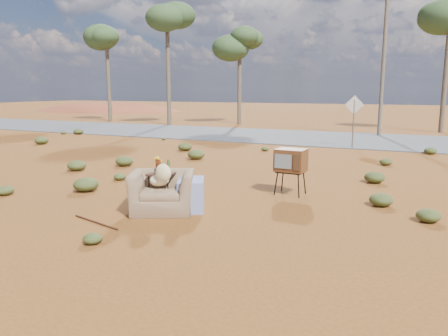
% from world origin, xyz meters
% --- Properties ---
extents(ground, '(140.00, 140.00, 0.00)m').
position_xyz_m(ground, '(0.00, 0.00, 0.00)').
color(ground, brown).
rests_on(ground, ground).
extents(highway, '(140.00, 7.00, 0.04)m').
position_xyz_m(highway, '(0.00, 15.00, 0.02)').
color(highway, '#565659').
rests_on(highway, ground).
extents(dirt_mound, '(26.00, 18.00, 2.00)m').
position_xyz_m(dirt_mound, '(-30.00, 34.00, 0.00)').
color(dirt_mound, '#A04826').
rests_on(dirt_mound, ground).
extents(armchair, '(1.61, 1.47, 1.08)m').
position_xyz_m(armchair, '(-0.28, 0.38, 0.50)').
color(armchair, '#7E6145').
rests_on(armchair, ground).
extents(tv_unit, '(0.70, 0.58, 1.08)m').
position_xyz_m(tv_unit, '(1.55, 2.79, 0.80)').
color(tv_unit, black).
rests_on(tv_unit, ground).
extents(side_table, '(0.60, 0.60, 1.03)m').
position_xyz_m(side_table, '(-0.56, 0.58, 0.76)').
color(side_table, '#341D13').
rests_on(side_table, ground).
extents(rusty_bar, '(1.30, 0.39, 0.04)m').
position_xyz_m(rusty_bar, '(-1.04, -0.89, 0.02)').
color(rusty_bar, '#4C2814').
rests_on(rusty_bar, ground).
extents(road_sign, '(0.78, 0.06, 2.19)m').
position_xyz_m(road_sign, '(1.50, 12.00, 1.50)').
color(road_sign, brown).
rests_on(road_sign, ground).
extents(eucalyptus_far_left, '(3.20, 3.20, 7.10)m').
position_xyz_m(eucalyptus_far_left, '(-18.00, 20.00, 5.94)').
color(eucalyptus_far_left, brown).
rests_on(eucalyptus_far_left, ground).
extents(eucalyptus_left, '(3.20, 3.20, 8.10)m').
position_xyz_m(eucalyptus_left, '(-12.00, 19.00, 6.92)').
color(eucalyptus_left, brown).
rests_on(eucalyptus_left, ground).
extents(eucalyptus_near_left, '(3.20, 3.20, 6.60)m').
position_xyz_m(eucalyptus_near_left, '(-8.00, 22.00, 5.45)').
color(eucalyptus_near_left, brown).
rests_on(eucalyptus_near_left, ground).
extents(utility_pole_center, '(1.40, 0.20, 8.00)m').
position_xyz_m(utility_pole_center, '(2.00, 17.50, 4.15)').
color(utility_pole_center, brown).
rests_on(utility_pole_center, ground).
extents(scrub_patch, '(17.49, 8.07, 0.33)m').
position_xyz_m(scrub_patch, '(-0.82, 4.41, 0.14)').
color(scrub_patch, '#455023').
rests_on(scrub_patch, ground).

